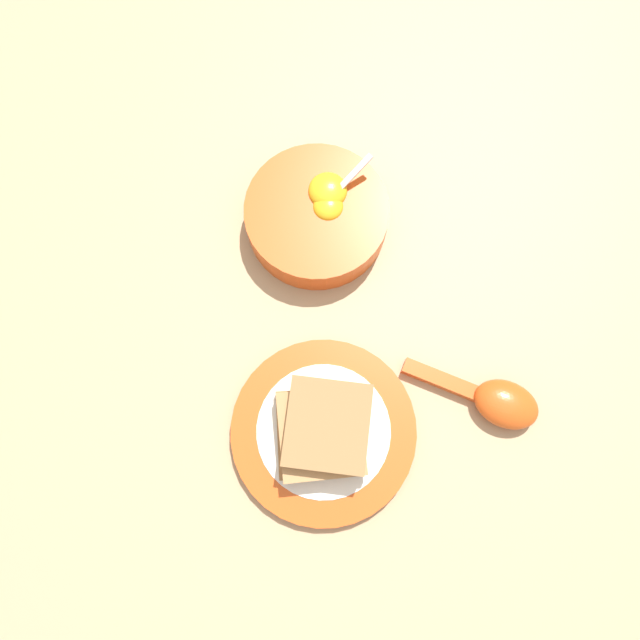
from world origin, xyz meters
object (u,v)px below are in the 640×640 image
(toast_plate, at_px, (324,431))
(soup_spoon, at_px, (496,401))
(egg_bowl, at_px, (317,215))
(toast_sandwich, at_px, (322,431))

(toast_plate, distance_m, soup_spoon, 0.20)
(egg_bowl, xyz_separation_m, toast_plate, (-0.16, 0.20, -0.02))
(soup_spoon, bearing_deg, toast_plate, 47.60)
(egg_bowl, bearing_deg, toast_plate, 129.49)
(egg_bowl, bearing_deg, toast_sandwich, 129.18)
(egg_bowl, relative_size, soup_spoon, 1.06)
(toast_plate, bearing_deg, soup_spoon, -132.40)
(toast_sandwich, bearing_deg, egg_bowl, -50.82)
(egg_bowl, height_order, soup_spoon, egg_bowl)
(egg_bowl, distance_m, toast_sandwich, 0.26)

